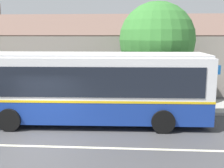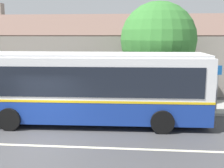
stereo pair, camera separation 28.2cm
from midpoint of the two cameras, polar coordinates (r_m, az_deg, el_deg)
ground_plane at (r=11.11m, az=-14.86°, el=-12.00°), size 300.00×300.00×0.00m
sidewalk_far at (r=16.57m, az=-7.88°, el=-4.08°), size 60.00×3.00×0.15m
lane_divider_stripe at (r=11.11m, az=-14.86°, el=-11.98°), size 60.00×0.16×0.01m
community_building at (r=23.96m, az=-6.98°, el=5.25°), size 25.92×9.58×6.74m
transit_bus at (r=12.97m, az=-4.98°, el=-0.44°), size 11.34×2.99×3.26m
street_tree_primary at (r=16.59m, az=9.86°, el=8.84°), size 4.36×4.36×5.97m
bus_stop_sign at (r=15.47m, az=21.13°, el=0.23°), size 0.36×0.07×2.40m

